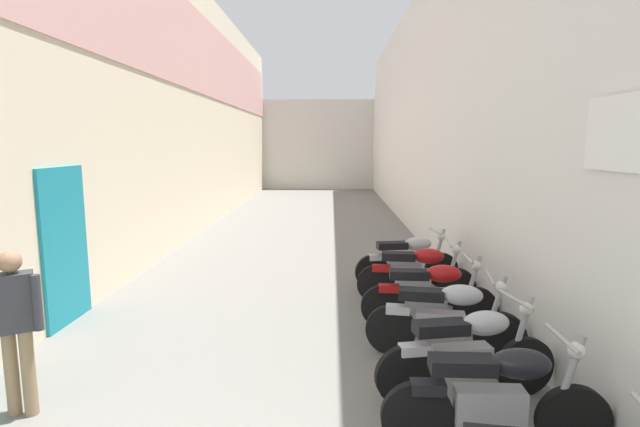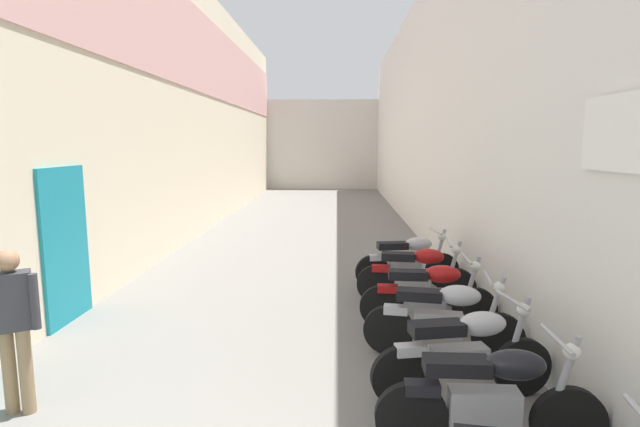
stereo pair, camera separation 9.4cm
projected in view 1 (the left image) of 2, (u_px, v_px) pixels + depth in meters
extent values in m
plane|color=slate|center=(302.00, 246.00, 11.96)|extent=(41.63, 41.63, 0.00)
cube|color=beige|center=(191.00, 108.00, 13.51)|extent=(0.40, 25.63, 6.99)
cube|color=teal|center=(65.00, 246.00, 6.71)|extent=(0.06, 1.10, 2.20)
cube|color=#DBA39E|center=(197.00, 51.00, 13.28)|extent=(0.04, 25.63, 2.24)
cube|color=silver|center=(421.00, 116.00, 13.39)|extent=(0.40, 25.63, 6.54)
cube|color=white|center=(619.00, 133.00, 3.79)|extent=(0.04, 0.90, 0.60)
cube|color=beige|center=(319.00, 145.00, 27.26)|extent=(9.01, 2.00, 4.83)
cylinder|color=black|center=(573.00, 421.00, 3.90)|extent=(0.60, 0.10, 0.60)
cylinder|color=black|center=(417.00, 417.00, 3.96)|extent=(0.60, 0.10, 0.60)
cube|color=#9E9EA3|center=(489.00, 405.00, 3.91)|extent=(0.56, 0.21, 0.28)
ellipsoid|color=black|center=(521.00, 364.00, 3.85)|extent=(0.49, 0.27, 0.24)
cube|color=black|center=(462.00, 365.00, 3.87)|extent=(0.53, 0.23, 0.12)
cylinder|color=#9E9EA3|center=(568.00, 380.00, 3.85)|extent=(0.25, 0.07, 0.77)
cylinder|color=#9E9EA3|center=(562.00, 338.00, 3.80)|extent=(0.05, 0.58, 0.04)
sphere|color=silver|center=(576.00, 350.00, 3.81)|extent=(0.14, 0.14, 0.14)
cube|color=black|center=(428.00, 387.00, 3.92)|extent=(0.28, 0.15, 0.10)
cylinder|color=black|center=(525.00, 366.00, 4.85)|extent=(0.60, 0.19, 0.60)
cylinder|color=black|center=(405.00, 375.00, 4.66)|extent=(0.60, 0.19, 0.60)
cube|color=#9E9EA3|center=(462.00, 360.00, 4.73)|extent=(0.59, 0.30, 0.28)
ellipsoid|color=#B7B7BC|center=(486.00, 323.00, 4.71)|extent=(0.52, 0.34, 0.24)
cube|color=black|center=(441.00, 328.00, 4.65)|extent=(0.55, 0.31, 0.12)
cylinder|color=#9E9EA3|center=(520.00, 333.00, 4.79)|extent=(0.25, 0.10, 0.77)
cylinder|color=#9E9EA3|center=(516.00, 300.00, 4.73)|extent=(0.14, 0.58, 0.04)
sphere|color=silver|center=(527.00, 309.00, 4.76)|extent=(0.14, 0.14, 0.14)
cube|color=#B7B7BC|center=(414.00, 349.00, 4.63)|extent=(0.30, 0.19, 0.10)
cylinder|color=black|center=(500.00, 337.00, 5.57)|extent=(0.61, 0.18, 0.60)
cylinder|color=black|center=(391.00, 330.00, 5.80)|extent=(0.61, 0.18, 0.60)
cube|color=#9E9EA3|center=(440.00, 323.00, 5.68)|extent=(0.59, 0.29, 0.28)
ellipsoid|color=#B7B7BC|center=(462.00, 295.00, 5.58)|extent=(0.52, 0.33, 0.24)
cube|color=black|center=(421.00, 294.00, 5.67)|extent=(0.55, 0.30, 0.12)
cylinder|color=#9E9EA3|center=(495.00, 308.00, 5.53)|extent=(0.25, 0.10, 0.77)
cylinder|color=#9E9EA3|center=(490.00, 278.00, 5.50)|extent=(0.13, 0.58, 0.04)
sphere|color=silver|center=(501.00, 287.00, 5.49)|extent=(0.14, 0.14, 0.14)
cube|color=#B7B7BC|center=(398.00, 309.00, 5.75)|extent=(0.30, 0.18, 0.10)
cylinder|color=black|center=(476.00, 309.00, 6.53)|extent=(0.60, 0.11, 0.60)
cylinder|color=black|center=(383.00, 306.00, 6.62)|extent=(0.60, 0.11, 0.60)
cube|color=#9E9EA3|center=(425.00, 299.00, 6.56)|extent=(0.57, 0.23, 0.28)
ellipsoid|color=#AD1414|center=(444.00, 274.00, 6.49)|extent=(0.49, 0.29, 0.24)
cube|color=black|center=(409.00, 274.00, 6.53)|extent=(0.53, 0.25, 0.12)
cylinder|color=#9E9EA3|center=(472.00, 284.00, 6.48)|extent=(0.25, 0.07, 0.77)
cylinder|color=#9E9EA3|center=(467.00, 258.00, 6.44)|extent=(0.07, 0.58, 0.04)
sphere|color=silver|center=(476.00, 266.00, 6.44)|extent=(0.14, 0.14, 0.14)
cube|color=#AD1414|center=(389.00, 288.00, 6.58)|extent=(0.29, 0.16, 0.10)
cylinder|color=black|center=(456.00, 287.00, 7.51)|extent=(0.61, 0.15, 0.60)
cylinder|color=black|center=(376.00, 284.00, 7.68)|extent=(0.61, 0.15, 0.60)
cube|color=#9E9EA3|center=(413.00, 278.00, 7.59)|extent=(0.58, 0.26, 0.28)
ellipsoid|color=#AD1414|center=(428.00, 256.00, 7.50)|extent=(0.51, 0.31, 0.24)
cube|color=black|center=(398.00, 256.00, 7.57)|extent=(0.54, 0.28, 0.12)
cylinder|color=#9E9EA3|center=(453.00, 265.00, 7.47)|extent=(0.25, 0.09, 0.77)
cylinder|color=#9E9EA3|center=(449.00, 243.00, 7.43)|extent=(0.10, 0.58, 0.04)
sphere|color=silver|center=(457.00, 249.00, 7.43)|extent=(0.14, 0.14, 0.14)
cube|color=#AD1414|center=(381.00, 268.00, 7.63)|extent=(0.29, 0.17, 0.10)
cylinder|color=black|center=(441.00, 270.00, 8.54)|extent=(0.61, 0.17, 0.60)
cylinder|color=black|center=(372.00, 272.00, 8.39)|extent=(0.61, 0.17, 0.60)
cube|color=#9E9EA3|center=(404.00, 264.00, 8.44)|extent=(0.58, 0.28, 0.28)
ellipsoid|color=#B7B7BC|center=(418.00, 244.00, 8.42)|extent=(0.51, 0.33, 0.24)
cube|color=black|center=(392.00, 246.00, 8.36)|extent=(0.55, 0.29, 0.12)
cylinder|color=#9E9EA3|center=(438.00, 250.00, 8.48)|extent=(0.25, 0.10, 0.77)
cylinder|color=#9E9EA3|center=(435.00, 231.00, 8.42)|extent=(0.12, 0.58, 0.04)
sphere|color=silver|center=(441.00, 236.00, 8.45)|extent=(0.14, 0.14, 0.14)
cube|color=#B7B7BC|center=(377.00, 257.00, 8.36)|extent=(0.30, 0.18, 0.10)
cylinder|color=#8C7251|center=(12.00, 373.00, 4.48)|extent=(0.12, 0.12, 0.82)
cylinder|color=#8C7251|center=(29.00, 373.00, 4.48)|extent=(0.12, 0.12, 0.82)
cube|color=#333338|center=(13.00, 302.00, 4.38)|extent=(0.39, 0.34, 0.54)
sphere|color=#997051|center=(10.00, 262.00, 4.32)|extent=(0.20, 0.20, 0.20)
cylinder|color=#333338|center=(37.00, 303.00, 4.37)|extent=(0.08, 0.08, 0.52)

